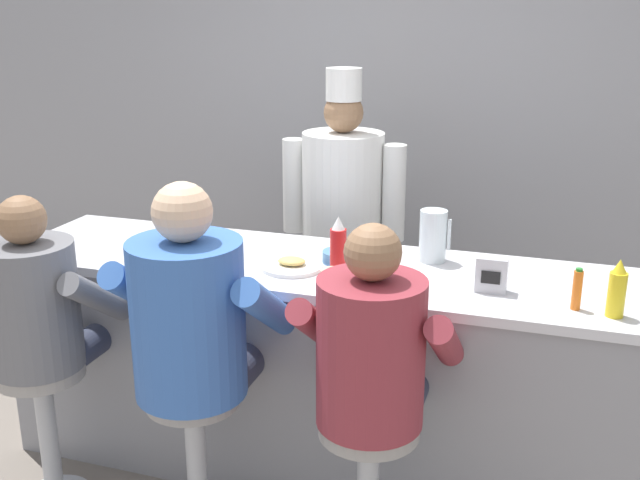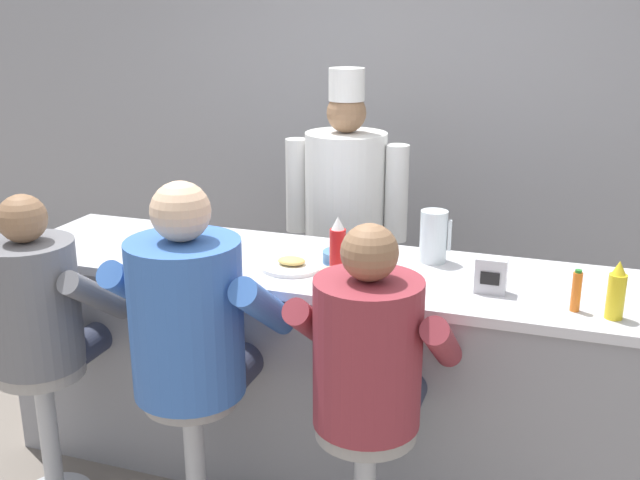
% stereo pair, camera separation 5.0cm
% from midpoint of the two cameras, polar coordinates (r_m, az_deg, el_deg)
% --- Properties ---
extents(wall_back, '(10.00, 0.06, 2.70)m').
position_cam_midpoint_polar(wall_back, '(4.76, 5.95, 8.57)').
color(wall_back, '#99999E').
rests_on(wall_back, ground_plane).
extents(diner_counter, '(2.88, 0.74, 1.00)m').
position_cam_midpoint_polar(diner_counter, '(3.47, -0.51, -9.60)').
color(diner_counter, gray).
rests_on(diner_counter, ground_plane).
extents(ketchup_bottle_red, '(0.07, 0.07, 0.26)m').
position_cam_midpoint_polar(ketchup_bottle_red, '(3.08, 0.93, -0.64)').
color(ketchup_bottle_red, red).
rests_on(ketchup_bottle_red, diner_counter).
extents(mustard_bottle_yellow, '(0.06, 0.06, 0.22)m').
position_cam_midpoint_polar(mustard_bottle_yellow, '(2.88, 21.23, -3.58)').
color(mustard_bottle_yellow, yellow).
rests_on(mustard_bottle_yellow, diner_counter).
extents(hot_sauce_bottle_orange, '(0.04, 0.04, 0.16)m').
position_cam_midpoint_polar(hot_sauce_bottle_orange, '(2.91, 18.53, -3.60)').
color(hot_sauce_bottle_orange, orange).
rests_on(hot_sauce_bottle_orange, diner_counter).
extents(water_pitcher_clear, '(0.14, 0.12, 0.23)m').
position_cam_midpoint_polar(water_pitcher_clear, '(3.30, 8.18, 0.31)').
color(water_pitcher_clear, silver).
rests_on(water_pitcher_clear, diner_counter).
extents(breakfast_plate, '(0.27, 0.27, 0.05)m').
position_cam_midpoint_polar(breakfast_plate, '(3.20, -2.61, -1.94)').
color(breakfast_plate, white).
rests_on(breakfast_plate, diner_counter).
extents(cereal_bowl, '(0.16, 0.16, 0.05)m').
position_cam_midpoint_polar(cereal_bowl, '(3.28, 1.10, -1.28)').
color(cereal_bowl, '#4C7FB7').
rests_on(cereal_bowl, diner_counter).
extents(coffee_mug_blue, '(0.13, 0.08, 0.08)m').
position_cam_midpoint_polar(coffee_mug_blue, '(3.51, -10.09, -0.05)').
color(coffee_mug_blue, '#4C7AB2').
rests_on(coffee_mug_blue, diner_counter).
extents(coffee_mug_tan, '(0.14, 0.09, 0.09)m').
position_cam_midpoint_polar(coffee_mug_tan, '(2.95, 0.51, -3.07)').
color(coffee_mug_tan, beige).
rests_on(coffee_mug_tan, diner_counter).
extents(napkin_dispenser_chrome, '(0.12, 0.07, 0.14)m').
position_cam_midpoint_polar(napkin_dispenser_chrome, '(3.00, 12.48, -2.60)').
color(napkin_dispenser_chrome, silver).
rests_on(napkin_dispenser_chrome, diner_counter).
extents(diner_seated_grey, '(0.57, 0.56, 1.38)m').
position_cam_midpoint_polar(diner_seated_grey, '(3.29, -21.05, -5.47)').
color(diner_seated_grey, '#B2B5BA').
rests_on(diner_seated_grey, ground_plane).
extents(diner_seated_blue, '(0.65, 0.64, 1.48)m').
position_cam_midpoint_polar(diner_seated_blue, '(2.91, -10.11, -6.52)').
color(diner_seated_blue, '#B2B5BA').
rests_on(diner_seated_blue, ground_plane).
extents(diner_seated_maroon, '(0.58, 0.57, 1.39)m').
position_cam_midpoint_polar(diner_seated_maroon, '(2.68, 3.48, -9.39)').
color(diner_seated_maroon, '#B2B5BA').
rests_on(diner_seated_maroon, ground_plane).
extents(cook_in_whites_near, '(0.69, 0.44, 1.77)m').
position_cam_midpoint_polar(cook_in_whites_near, '(4.12, 1.38, 1.87)').
color(cook_in_whites_near, '#232328').
rests_on(cook_in_whites_near, ground_plane).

